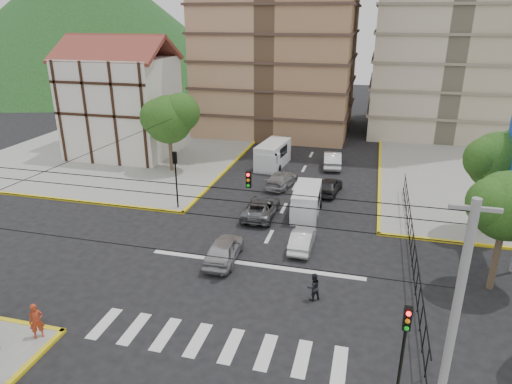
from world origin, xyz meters
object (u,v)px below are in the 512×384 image
(pedestrian_sw_corner, at_px, (36,321))
(car_white_front_right, at_px, (302,239))
(pedestrian_crosswalk, at_px, (313,287))
(traffic_light_se, at_px, (404,342))
(van_left_lane, at_px, (272,156))
(traffic_light_nw, at_px, (176,171))
(van_right_lane, at_px, (306,203))
(car_silver_front_left, at_px, (224,249))

(pedestrian_sw_corner, bearing_deg, car_white_front_right, 8.24)
(pedestrian_crosswalk, bearing_deg, car_white_front_right, -112.69)
(traffic_light_se, xyz_separation_m, car_white_front_right, (-5.41, 11.78, -2.49))
(traffic_light_se, relative_size, van_left_lane, 0.80)
(traffic_light_nw, relative_size, van_right_lane, 0.93)
(van_left_lane, xyz_separation_m, pedestrian_sw_corner, (-4.70, -27.52, -0.15))
(van_left_lane, xyz_separation_m, car_silver_front_left, (1.17, -18.51, -0.43))
(van_left_lane, distance_m, car_white_front_right, 16.71)
(car_silver_front_left, bearing_deg, car_white_front_right, -150.33)
(van_right_lane, bearing_deg, pedestrian_crosswalk, -82.04)
(van_right_lane, height_order, pedestrian_crosswalk, van_right_lane)
(car_silver_front_left, bearing_deg, traffic_light_nw, -50.82)
(van_right_lane, height_order, car_silver_front_left, van_right_lane)
(traffic_light_nw, relative_size, van_left_lane, 0.80)
(traffic_light_nw, bearing_deg, car_silver_front_left, -48.17)
(traffic_light_nw, height_order, car_white_front_right, traffic_light_nw)
(van_left_lane, relative_size, car_white_front_right, 1.46)
(car_silver_front_left, height_order, pedestrian_sw_corner, pedestrian_sw_corner)
(van_right_lane, relative_size, pedestrian_crosswalk, 3.07)
(traffic_light_se, height_order, car_white_front_right, traffic_light_se)
(car_silver_front_left, bearing_deg, traffic_light_se, 134.45)
(car_white_front_right, height_order, pedestrian_sw_corner, pedestrian_sw_corner)
(van_left_lane, height_order, pedestrian_crosswalk, van_left_lane)
(van_left_lane, bearing_deg, pedestrian_crosswalk, -65.16)
(traffic_light_nw, distance_m, car_silver_front_left, 9.12)
(van_right_lane, relative_size, pedestrian_sw_corner, 2.74)
(van_left_lane, distance_m, pedestrian_crosswalk, 22.35)
(traffic_light_nw, relative_size, pedestrian_sw_corner, 2.57)
(van_left_lane, distance_m, pedestrian_sw_corner, 27.92)
(car_white_front_right, distance_m, pedestrian_sw_corner, 15.56)
(car_silver_front_left, bearing_deg, van_left_lane, -89.02)
(traffic_light_se, distance_m, traffic_light_nw, 22.06)
(traffic_light_nw, xyz_separation_m, van_right_lane, (9.64, 1.24, -2.10))
(car_white_front_right, bearing_deg, traffic_light_se, 114.62)
(car_silver_front_left, distance_m, pedestrian_sw_corner, 10.76)
(van_right_lane, height_order, pedestrian_sw_corner, van_right_lane)
(van_left_lane, bearing_deg, pedestrian_sw_corner, -92.95)
(car_white_front_right, bearing_deg, pedestrian_crosswalk, 104.75)
(traffic_light_se, height_order, van_left_lane, traffic_light_se)
(pedestrian_sw_corner, relative_size, pedestrian_crosswalk, 1.12)
(traffic_light_nw, bearing_deg, traffic_light_se, -45.00)
(traffic_light_nw, distance_m, van_left_lane, 12.99)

